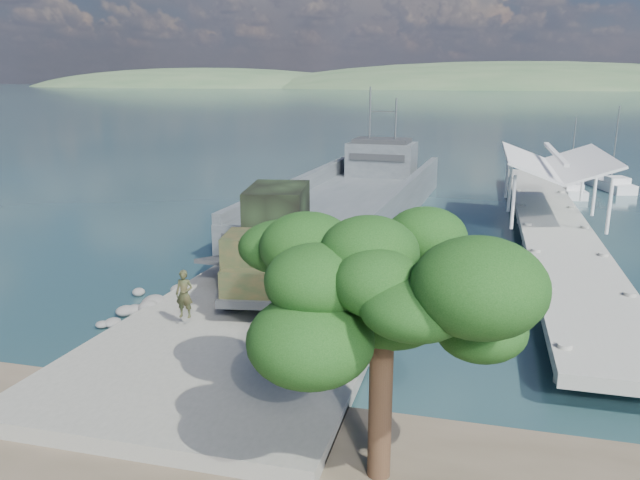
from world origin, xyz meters
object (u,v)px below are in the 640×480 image
Objects in this scene: military_truck at (272,239)px; overhang_tree at (366,283)px; sailboat_far at (611,185)px; soldier at (185,304)px; pier at (552,211)px; landing_craft at (353,205)px; sailboat_near at (569,191)px.

military_truck is 1.34× the size of overhang_tree.
overhang_tree is at bearing -122.32° from sailboat_far.
overhang_tree reaches higher than soldier.
sailboat_far is at bearing 69.81° from pier.
landing_craft is (-13.38, 2.69, -0.80)m from pier.
sailboat_far reaches higher than overhang_tree.
sailboat_near reaches higher than pier.
soldier is 45.57m from sailboat_far.
overhang_tree reaches higher than pier.
soldier is (-15.31, -20.54, -0.16)m from pier.
pier is at bearing -125.58° from sailboat_far.
overhang_tree is at bearing -104.58° from pier.
sailboat_far is at bearing 49.53° from military_truck.
landing_craft reaches higher than sailboat_near.
sailboat_far is at bearing 57.43° from soldier.
landing_craft reaches higher than military_truck.
landing_craft is 17.56m from military_truck.
sailboat_far is 48.84m from overhang_tree.
soldier is at bearing -125.45° from sailboat_near.
soldier is at bearing -126.71° from pier.
military_truck is 5.11× the size of soldier.
landing_craft is at bearing 168.62° from pier.
sailboat_near is 44.08m from overhang_tree.
landing_craft is 17.78× the size of soldier.
sailboat_far is (7.05, 19.16, -1.19)m from pier.
soldier is (-1.63, -5.77, -1.20)m from military_truck.
military_truck is at bearing -136.82° from sailboat_far.
soldier is 40.26m from sailboat_near.
soldier is at bearing -91.16° from landing_craft.
overhang_tree is at bearing -71.42° from military_truck.
military_truck is at bearing 117.62° from overhang_tree.
pier is 6.16× the size of overhang_tree.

